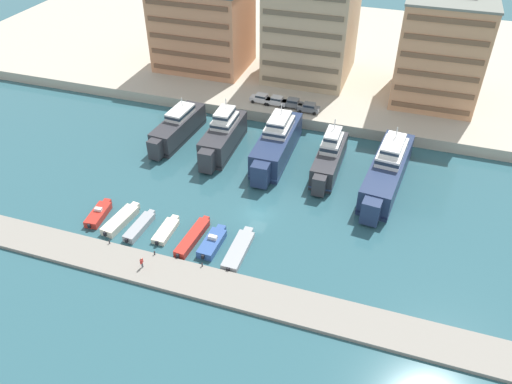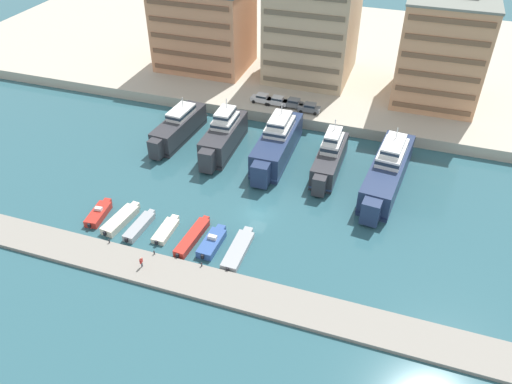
{
  "view_description": "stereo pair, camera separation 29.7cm",
  "coord_description": "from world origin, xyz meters",
  "px_view_note": "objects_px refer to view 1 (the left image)",
  "views": [
    {
      "loc": [
        17.44,
        -53.1,
        46.46
      ],
      "look_at": [
        -0.8,
        1.78,
        2.5
      ],
      "focal_mm": 35.0,
      "sensor_mm": 36.0,
      "label": 1
    },
    {
      "loc": [
        17.72,
        -53.01,
        46.46
      ],
      "look_at": [
        -0.8,
        1.78,
        2.5
      ],
      "focal_mm": 35.0,
      "sensor_mm": 36.0,
      "label": 2
    }
  ],
  "objects_px": {
    "motorboat_grey_mid_left": "(140,227)",
    "motorboat_cream_left": "(121,220)",
    "yacht_charcoal_center_left": "(329,157)",
    "car_white_far_left": "(261,98)",
    "motorboat_cream_center_left": "(166,230)",
    "car_grey_mid_left": "(292,103)",
    "car_grey_center_left": "(309,107)",
    "motorboat_red_center": "(193,237)",
    "pedestrian_near_edge": "(142,262)",
    "yacht_navy_mid_left": "(276,143)",
    "motorboat_blue_center_right": "(213,242)",
    "car_white_left": "(276,101)",
    "yacht_charcoal_far_left": "(178,128)",
    "yacht_charcoal_left": "(223,136)",
    "yacht_navy_center": "(387,170)",
    "motorboat_grey_mid_right": "(239,249)",
    "motorboat_red_far_left": "(99,214)"
  },
  "relations": [
    {
      "from": "motorboat_blue_center_right",
      "to": "car_white_left",
      "type": "distance_m",
      "value": 38.07
    },
    {
      "from": "motorboat_blue_center_right",
      "to": "pedestrian_near_edge",
      "type": "relative_size",
      "value": 4.1
    },
    {
      "from": "motorboat_grey_mid_left",
      "to": "motorboat_grey_mid_right",
      "type": "xyz_separation_m",
      "value": [
        14.67,
        0.14,
        -0.08
      ]
    },
    {
      "from": "motorboat_cream_center_left",
      "to": "car_grey_mid_left",
      "type": "relative_size",
      "value": 1.48
    },
    {
      "from": "motorboat_cream_left",
      "to": "motorboat_grey_mid_left",
      "type": "xyz_separation_m",
      "value": [
        3.22,
        -0.42,
        -0.05
      ]
    },
    {
      "from": "motorboat_blue_center_right",
      "to": "motorboat_grey_mid_right",
      "type": "xyz_separation_m",
      "value": [
        3.74,
        0.02,
        -0.16
      ]
    },
    {
      "from": "yacht_charcoal_left",
      "to": "motorboat_red_center",
      "type": "relative_size",
      "value": 1.89
    },
    {
      "from": "motorboat_grey_mid_left",
      "to": "motorboat_cream_center_left",
      "type": "relative_size",
      "value": 1.13
    },
    {
      "from": "motorboat_red_center",
      "to": "motorboat_grey_mid_right",
      "type": "bearing_deg",
      "value": -1.29
    },
    {
      "from": "motorboat_cream_left",
      "to": "motorboat_red_center",
      "type": "relative_size",
      "value": 0.88
    },
    {
      "from": "motorboat_grey_mid_left",
      "to": "motorboat_cream_left",
      "type": "bearing_deg",
      "value": 172.65
    },
    {
      "from": "yacht_navy_mid_left",
      "to": "yacht_navy_center",
      "type": "bearing_deg",
      "value": -6.82
    },
    {
      "from": "yacht_charcoal_far_left",
      "to": "motorboat_blue_center_right",
      "type": "height_order",
      "value": "yacht_charcoal_far_left"
    },
    {
      "from": "yacht_charcoal_center_left",
      "to": "car_white_left",
      "type": "xyz_separation_m",
      "value": [
        -13.43,
        15.17,
        0.63
      ]
    },
    {
      "from": "motorboat_blue_center_right",
      "to": "yacht_charcoal_left",
      "type": "bearing_deg",
      "value": 107.95
    },
    {
      "from": "motorboat_red_center",
      "to": "car_white_far_left",
      "type": "distance_m",
      "value": 37.99
    },
    {
      "from": "yacht_charcoal_far_left",
      "to": "car_white_far_left",
      "type": "bearing_deg",
      "value": 52.08
    },
    {
      "from": "car_white_far_left",
      "to": "pedestrian_near_edge",
      "type": "distance_m",
      "value": 45.02
    },
    {
      "from": "motorboat_grey_mid_left",
      "to": "car_grey_mid_left",
      "type": "xyz_separation_m",
      "value": [
        11.72,
        38.1,
        2.53
      ]
    },
    {
      "from": "yacht_navy_center",
      "to": "car_white_far_left",
      "type": "bearing_deg",
      "value": 147.48
    },
    {
      "from": "motorboat_cream_center_left",
      "to": "car_white_far_left",
      "type": "bearing_deg",
      "value": 87.44
    },
    {
      "from": "pedestrian_near_edge",
      "to": "motorboat_grey_mid_right",
      "type": "bearing_deg",
      "value": 33.75
    },
    {
      "from": "motorboat_cream_center_left",
      "to": "yacht_charcoal_left",
      "type": "bearing_deg",
      "value": 90.9
    },
    {
      "from": "car_white_left",
      "to": "motorboat_blue_center_right",
      "type": "bearing_deg",
      "value": -86.43
    },
    {
      "from": "yacht_navy_center",
      "to": "car_grey_mid_left",
      "type": "xyz_separation_m",
      "value": [
        -19.55,
        16.42,
        0.38
      ]
    },
    {
      "from": "car_grey_mid_left",
      "to": "pedestrian_near_edge",
      "type": "distance_m",
      "value": 45.61
    },
    {
      "from": "yacht_navy_mid_left",
      "to": "motorboat_cream_center_left",
      "type": "height_order",
      "value": "yacht_navy_mid_left"
    },
    {
      "from": "yacht_navy_mid_left",
      "to": "motorboat_grey_mid_right",
      "type": "bearing_deg",
      "value": -85.44
    },
    {
      "from": "yacht_navy_center",
      "to": "motorboat_grey_mid_right",
      "type": "relative_size",
      "value": 2.59
    },
    {
      "from": "yacht_charcoal_center_left",
      "to": "yacht_charcoal_far_left",
      "type": "bearing_deg",
      "value": 177.46
    },
    {
      "from": "motorboat_grey_mid_right",
      "to": "car_grey_mid_left",
      "type": "distance_m",
      "value": 38.17
    },
    {
      "from": "yacht_navy_center",
      "to": "motorboat_blue_center_right",
      "type": "distance_m",
      "value": 29.71
    },
    {
      "from": "motorboat_grey_mid_left",
      "to": "car_white_far_left",
      "type": "xyz_separation_m",
      "value": [
        5.49,
        38.11,
        2.53
      ]
    },
    {
      "from": "motorboat_blue_center_right",
      "to": "car_white_left",
      "type": "relative_size",
      "value": 1.58
    },
    {
      "from": "yacht_charcoal_left",
      "to": "pedestrian_near_edge",
      "type": "distance_m",
      "value": 30.09
    },
    {
      "from": "yacht_charcoal_left",
      "to": "car_grey_center_left",
      "type": "relative_size",
      "value": 3.95
    },
    {
      "from": "motorboat_grey_mid_left",
      "to": "car_white_left",
      "type": "distance_m",
      "value": 39.07
    },
    {
      "from": "yacht_charcoal_left",
      "to": "motorboat_cream_center_left",
      "type": "distance_m",
      "value": 22.76
    },
    {
      "from": "motorboat_cream_center_left",
      "to": "pedestrian_near_edge",
      "type": "relative_size",
      "value": 3.82
    },
    {
      "from": "motorboat_grey_mid_left",
      "to": "motorboat_grey_mid_right",
      "type": "relative_size",
      "value": 0.81
    },
    {
      "from": "yacht_navy_mid_left",
      "to": "car_grey_mid_left",
      "type": "bearing_deg",
      "value": 94.25
    },
    {
      "from": "motorboat_grey_mid_right",
      "to": "car_grey_center_left",
      "type": "height_order",
      "value": "car_grey_center_left"
    },
    {
      "from": "yacht_navy_center",
      "to": "car_white_far_left",
      "type": "xyz_separation_m",
      "value": [
        -25.78,
        16.43,
        0.38
      ]
    },
    {
      "from": "car_grey_center_left",
      "to": "motorboat_red_center",
      "type": "bearing_deg",
      "value": -100.89
    },
    {
      "from": "yacht_navy_center",
      "to": "car_grey_center_left",
      "type": "bearing_deg",
      "value": 136.11
    },
    {
      "from": "motorboat_grey_mid_left",
      "to": "car_white_left",
      "type": "xyz_separation_m",
      "value": [
        8.56,
        38.03,
        2.53
      ]
    },
    {
      "from": "motorboat_red_far_left",
      "to": "car_grey_center_left",
      "type": "distance_m",
      "value": 42.88
    },
    {
      "from": "yacht_charcoal_center_left",
      "to": "car_white_far_left",
      "type": "height_order",
      "value": "yacht_charcoal_center_left"
    },
    {
      "from": "yacht_charcoal_left",
      "to": "yacht_navy_center",
      "type": "bearing_deg",
      "value": -3.13
    },
    {
      "from": "motorboat_red_center",
      "to": "motorboat_grey_mid_right",
      "type": "relative_size",
      "value": 1.0
    }
  ]
}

